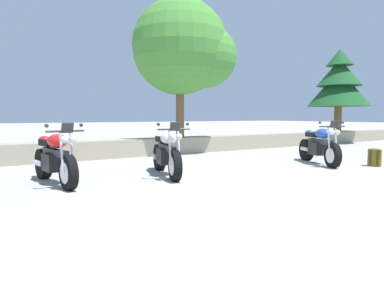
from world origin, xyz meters
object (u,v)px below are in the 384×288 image
(motorcycle_red_near_left, at_px, (55,159))
(motorcycle_blue_far_right, at_px, (319,146))
(rider_backpack, at_px, (375,157))
(pine_tree_mid_left, at_px, (339,82))
(motorcycle_white_centre, at_px, (167,153))
(leafy_tree_far_left, at_px, (185,49))

(motorcycle_red_near_left, bearing_deg, motorcycle_blue_far_right, -7.79)
(motorcycle_blue_far_right, bearing_deg, rider_backpack, -49.20)
(pine_tree_mid_left, bearing_deg, motorcycle_blue_far_right, -148.21)
(motorcycle_red_near_left, relative_size, motorcycle_white_centre, 1.01)
(motorcycle_blue_far_right, xyz_separation_m, pine_tree_mid_left, (6.73, 4.17, 2.39))
(pine_tree_mid_left, bearing_deg, leafy_tree_far_left, -178.93)
(motorcycle_red_near_left, distance_m, pine_tree_mid_left, 13.86)
(rider_backpack, xyz_separation_m, pine_tree_mid_left, (5.85, 5.19, 2.63))
(motorcycle_red_near_left, bearing_deg, rider_backpack, -14.49)
(rider_backpack, distance_m, leafy_tree_far_left, 6.58)
(motorcycle_blue_far_right, distance_m, pine_tree_mid_left, 8.27)
(motorcycle_red_near_left, bearing_deg, pine_tree_mid_left, 13.90)
(motorcycle_red_near_left, relative_size, motorcycle_blue_far_right, 1.06)
(motorcycle_blue_far_right, distance_m, leafy_tree_far_left, 5.35)
(motorcycle_white_centre, xyz_separation_m, leafy_tree_far_left, (2.46, 3.39, 3.03))
(pine_tree_mid_left, bearing_deg, rider_backpack, -138.40)
(leafy_tree_far_left, xyz_separation_m, pine_tree_mid_left, (8.55, 0.16, -0.64))
(motorcycle_white_centre, xyz_separation_m, pine_tree_mid_left, (11.01, 3.55, 2.39))
(motorcycle_white_centre, bearing_deg, motorcycle_blue_far_right, -8.19)
(motorcycle_red_near_left, height_order, pine_tree_mid_left, pine_tree_mid_left)
(leafy_tree_far_left, height_order, pine_tree_mid_left, leafy_tree_far_left)
(leafy_tree_far_left, bearing_deg, motorcycle_red_near_left, -146.44)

